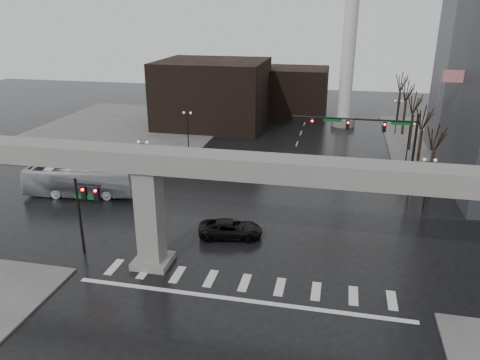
% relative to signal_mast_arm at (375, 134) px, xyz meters
% --- Properties ---
extents(ground, '(160.00, 160.00, 0.00)m').
position_rel_signal_mast_arm_xyz_m(ground, '(-8.99, -18.80, -5.83)').
color(ground, black).
rests_on(ground, ground).
extents(sidewalk_nw, '(28.00, 36.00, 0.15)m').
position_rel_signal_mast_arm_xyz_m(sidewalk_nw, '(-34.99, 17.20, -5.75)').
color(sidewalk_nw, slate).
rests_on(sidewalk_nw, ground).
extents(elevated_guideway, '(48.00, 2.60, 8.70)m').
position_rel_signal_mast_arm_xyz_m(elevated_guideway, '(-7.73, -18.80, 1.05)').
color(elevated_guideway, gray).
rests_on(elevated_guideway, ground).
extents(building_far_left, '(16.00, 14.00, 10.00)m').
position_rel_signal_mast_arm_xyz_m(building_far_left, '(-22.99, 23.20, -0.83)').
color(building_far_left, black).
rests_on(building_far_left, ground).
extents(building_far_mid, '(10.00, 10.00, 8.00)m').
position_rel_signal_mast_arm_xyz_m(building_far_mid, '(-10.99, 33.20, -1.83)').
color(building_far_mid, black).
rests_on(building_far_mid, ground).
extents(smokestack, '(3.60, 3.60, 30.00)m').
position_rel_signal_mast_arm_xyz_m(smokestack, '(-2.99, 27.20, 7.52)').
color(smokestack, silver).
rests_on(smokestack, ground).
extents(signal_mast_arm, '(12.12, 0.43, 8.00)m').
position_rel_signal_mast_arm_xyz_m(signal_mast_arm, '(0.00, 0.00, 0.00)').
color(signal_mast_arm, black).
rests_on(signal_mast_arm, ground).
extents(signal_left_pole, '(2.30, 0.30, 6.00)m').
position_rel_signal_mast_arm_xyz_m(signal_left_pole, '(-21.24, -18.30, -1.76)').
color(signal_left_pole, black).
rests_on(signal_left_pole, ground).
extents(flagpole_assembly, '(2.06, 0.12, 12.00)m').
position_rel_signal_mast_arm_xyz_m(flagpole_assembly, '(6.30, 3.20, 1.70)').
color(flagpole_assembly, silver).
rests_on(flagpole_assembly, ground).
extents(lamp_right_0, '(1.22, 0.32, 5.11)m').
position_rel_signal_mast_arm_xyz_m(lamp_right_0, '(4.51, -4.80, -2.36)').
color(lamp_right_0, black).
rests_on(lamp_right_0, ground).
extents(lamp_right_1, '(1.22, 0.32, 5.11)m').
position_rel_signal_mast_arm_xyz_m(lamp_right_1, '(4.51, 9.20, -2.36)').
color(lamp_right_1, black).
rests_on(lamp_right_1, ground).
extents(lamp_right_2, '(1.22, 0.32, 5.11)m').
position_rel_signal_mast_arm_xyz_m(lamp_right_2, '(4.51, 23.20, -2.36)').
color(lamp_right_2, black).
rests_on(lamp_right_2, ground).
extents(lamp_left_0, '(1.22, 0.32, 5.11)m').
position_rel_signal_mast_arm_xyz_m(lamp_left_0, '(-22.49, -4.80, -2.36)').
color(lamp_left_0, black).
rests_on(lamp_left_0, ground).
extents(lamp_left_1, '(1.22, 0.32, 5.11)m').
position_rel_signal_mast_arm_xyz_m(lamp_left_1, '(-22.49, 9.20, -2.36)').
color(lamp_left_1, black).
rests_on(lamp_left_1, ground).
extents(lamp_left_2, '(1.22, 0.32, 5.11)m').
position_rel_signal_mast_arm_xyz_m(lamp_left_2, '(-22.49, 23.20, -2.36)').
color(lamp_left_2, black).
rests_on(lamp_left_2, ground).
extents(tree_right_0, '(1.09, 1.58, 7.50)m').
position_rel_signal_mast_arm_xyz_m(tree_right_0, '(5.54, -0.78, -3.04)').
color(tree_right_0, black).
rests_on(tree_right_0, ground).
extents(tree_right_1, '(1.09, 1.61, 7.67)m').
position_rel_signal_mast_arm_xyz_m(tree_right_1, '(5.54, 7.22, -2.98)').
color(tree_right_1, black).
rests_on(tree_right_1, ground).
extents(tree_right_2, '(1.10, 1.63, 7.85)m').
position_rel_signal_mast_arm_xyz_m(tree_right_2, '(5.54, 15.22, -2.91)').
color(tree_right_2, black).
rests_on(tree_right_2, ground).
extents(tree_right_3, '(1.11, 1.66, 8.02)m').
position_rel_signal_mast_arm_xyz_m(tree_right_3, '(5.54, 23.22, -2.85)').
color(tree_right_3, black).
rests_on(tree_right_3, ground).
extents(tree_right_4, '(1.12, 1.69, 8.19)m').
position_rel_signal_mast_arm_xyz_m(tree_right_4, '(5.54, 31.22, -2.79)').
color(tree_right_4, black).
rests_on(tree_right_4, ground).
extents(pickup_truck, '(5.47, 3.24, 1.43)m').
position_rel_signal_mast_arm_xyz_m(pickup_truck, '(-11.48, -13.44, -5.11)').
color(pickup_truck, black).
rests_on(pickup_truck, ground).
extents(city_bus, '(11.27, 4.16, 3.07)m').
position_rel_signal_mast_arm_xyz_m(city_bus, '(-27.97, -7.83, -4.29)').
color(city_bus, silver).
rests_on(city_bus, ground).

